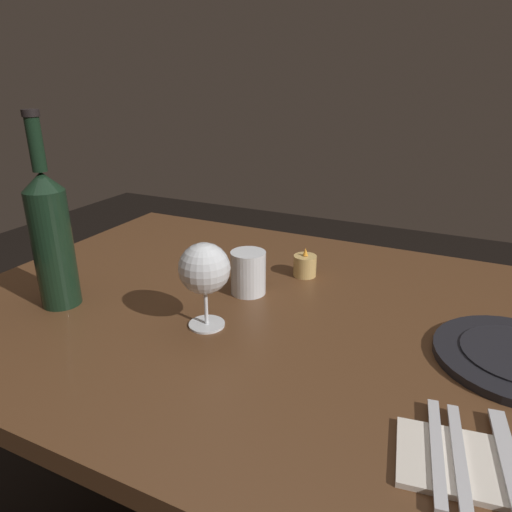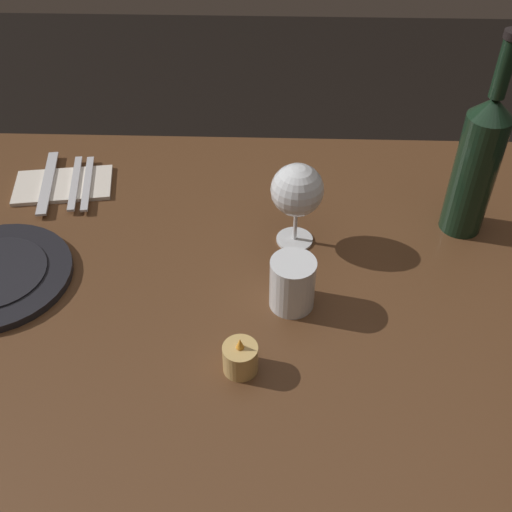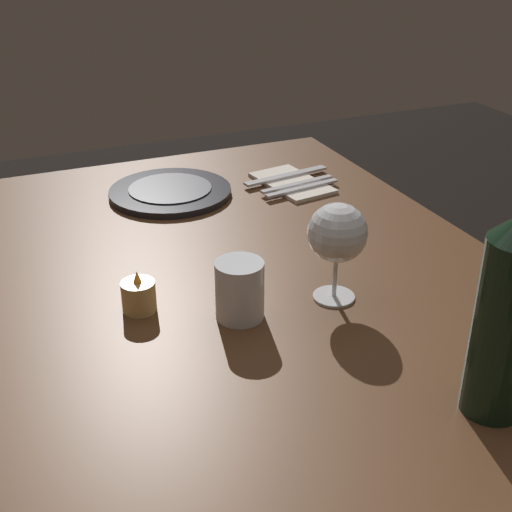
# 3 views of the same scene
# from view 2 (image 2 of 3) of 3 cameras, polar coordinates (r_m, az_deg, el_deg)

# --- Properties ---
(ground_plane) EXTENTS (6.00, 6.00, 0.00)m
(ground_plane) POSITION_cam_2_polar(r_m,az_deg,el_deg) (1.66, -1.16, -20.62)
(ground_plane) COLOR black
(dining_table) EXTENTS (1.30, 0.90, 0.74)m
(dining_table) POSITION_cam_2_polar(r_m,az_deg,el_deg) (1.12, -1.62, -5.51)
(dining_table) COLOR #56351E
(dining_table) RESTS_ON ground
(wine_glass_left) EXTENTS (0.09, 0.09, 0.16)m
(wine_glass_left) POSITION_cam_2_polar(r_m,az_deg,el_deg) (1.06, 3.78, 5.93)
(wine_glass_left) COLOR white
(wine_glass_left) RESTS_ON dining_table
(wine_bottle) EXTENTS (0.08, 0.08, 0.37)m
(wine_bottle) POSITION_cam_2_polar(r_m,az_deg,el_deg) (1.14, 19.56, 8.04)
(wine_bottle) COLOR black
(wine_bottle) RESTS_ON dining_table
(water_tumbler) EXTENTS (0.07, 0.07, 0.09)m
(water_tumbler) POSITION_cam_2_polar(r_m,az_deg,el_deg) (0.99, 3.33, -2.70)
(water_tumbler) COLOR white
(water_tumbler) RESTS_ON dining_table
(votive_candle) EXTENTS (0.05, 0.05, 0.07)m
(votive_candle) POSITION_cam_2_polar(r_m,az_deg,el_deg) (0.92, -1.44, -9.37)
(votive_candle) COLOR #DBB266
(votive_candle) RESTS_ON dining_table
(folded_napkin) EXTENTS (0.20, 0.14, 0.01)m
(folded_napkin) POSITION_cam_2_polar(r_m,az_deg,el_deg) (1.31, -17.20, 6.21)
(folded_napkin) COLOR silver
(folded_napkin) RESTS_ON dining_table
(fork_inner) EXTENTS (0.04, 0.18, 0.00)m
(fork_inner) POSITION_cam_2_polar(r_m,az_deg,el_deg) (1.30, -16.21, 6.45)
(fork_inner) COLOR silver
(fork_inner) RESTS_ON folded_napkin
(fork_outer) EXTENTS (0.04, 0.18, 0.00)m
(fork_outer) POSITION_cam_2_polar(r_m,az_deg,el_deg) (1.29, -15.14, 6.46)
(fork_outer) COLOR silver
(fork_outer) RESTS_ON folded_napkin
(table_knife) EXTENTS (0.05, 0.21, 0.00)m
(table_knife) POSITION_cam_2_polar(r_m,az_deg,el_deg) (1.32, -18.50, 6.41)
(table_knife) COLOR silver
(table_knife) RESTS_ON folded_napkin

